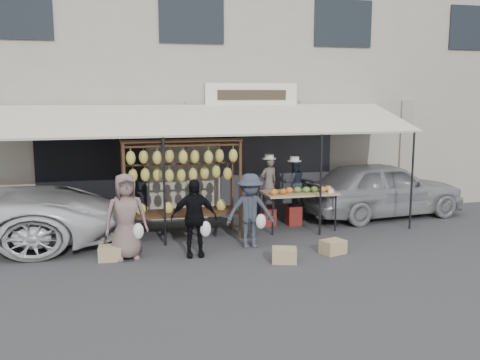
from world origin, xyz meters
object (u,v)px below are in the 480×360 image
object	(u,v)px
customer_right	(250,211)
crate_near_b	(333,247)
sedan	(382,189)
customer_mid	(194,218)
customer_left	(126,217)
crate_far	(111,253)
crate_near_a	(284,255)
vendor_left	(269,183)
vendor_right	(294,183)
produce_table	(300,193)
banana_rack	(181,168)

from	to	relation	value
customer_right	crate_near_b	bearing A→B (deg)	-25.00
crate_near_b	sedan	xyz separation A→B (m)	(2.61, 2.79, 0.60)
customer_mid	crate_near_b	bearing A→B (deg)	-6.97
customer_left	customer_right	bearing A→B (deg)	-3.47
customer_right	crate_far	xyz separation A→B (m)	(-2.84, -0.20, -0.64)
customer_left	crate_near_a	bearing A→B (deg)	-26.07
customer_mid	crate_near_b	size ratio (longest dim) A/B	3.37
vendor_left	vendor_right	xyz separation A→B (m)	(0.62, -0.09, -0.01)
produce_table	vendor_right	distance (m)	0.51
sedan	vendor_left	bearing A→B (deg)	87.62
vendor_right	customer_right	xyz separation A→B (m)	(-1.55, -1.63, -0.26)
customer_mid	customer_right	xyz separation A→B (m)	(1.23, 0.33, 0.00)
banana_rack	sedan	world-z (taller)	banana_rack
vendor_right	crate_far	xyz separation A→B (m)	(-4.39, -1.83, -0.90)
produce_table	sedan	world-z (taller)	sedan
banana_rack	produce_table	bearing A→B (deg)	0.34
vendor_right	crate_near_b	size ratio (longest dim) A/B	2.47
banana_rack	customer_right	distance (m)	1.87
vendor_left	customer_mid	distance (m)	3.00
customer_left	crate_far	xyz separation A→B (m)	(-0.31, -0.01, -0.70)
banana_rack	customer_right	xyz separation A→B (m)	(1.26, -1.13, -0.79)
crate_near_b	crate_far	bearing A→B (deg)	171.39
crate_near_b	customer_mid	bearing A→B (deg)	169.16
banana_rack	vendor_left	bearing A→B (deg)	14.95
banana_rack	vendor_right	xyz separation A→B (m)	(2.81, 0.50, -0.53)
vendor_right	customer_right	size ratio (longest dim) A/B	0.73
customer_left	crate_near_b	distance (m)	4.14
vendor_left	banana_rack	bearing A→B (deg)	0.06
produce_table	vendor_left	world-z (taller)	vendor_left
banana_rack	crate_near_b	distance (m)	3.68
crate_near_a	crate_near_b	distance (m)	1.17
banana_rack	crate_near_b	world-z (taller)	banana_rack
vendor_left	customer_left	bearing A→B (deg)	13.88
banana_rack	produce_table	world-z (taller)	banana_rack
vendor_right	crate_far	bearing A→B (deg)	22.70
banana_rack	crate_near_a	size ratio (longest dim) A/B	5.61
customer_mid	crate_near_a	distance (m)	1.90
customer_left	customer_mid	distance (m)	1.31
vendor_left	crate_near_a	size ratio (longest dim) A/B	2.66
vendor_left	customer_right	size ratio (longest dim) A/B	0.79
produce_table	crate_near_b	distance (m)	2.13
sedan	crate_far	bearing A→B (deg)	100.75
customer_mid	crate_near_b	distance (m)	2.85
crate_near_a	crate_near_b	world-z (taller)	crate_near_a
customer_mid	sedan	distance (m)	5.80
customer_right	vendor_right	bearing A→B (deg)	51.06
customer_right	crate_far	size ratio (longest dim) A/B	3.36
produce_table	vendor_right	xyz separation A→B (m)	(0.03, 0.48, 0.16)
crate_far	vendor_left	bearing A→B (deg)	26.87
crate_near_b	sedan	distance (m)	3.86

